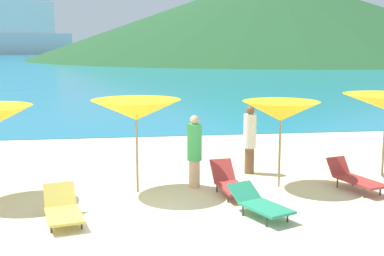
# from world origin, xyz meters

# --- Properties ---
(ground_plane) EXTENTS (50.00, 100.00, 0.30)m
(ground_plane) POSITION_xyz_m (0.00, 10.00, -0.15)
(ground_plane) COLOR beige
(ocean_water) EXTENTS (650.00, 440.00, 0.02)m
(ocean_water) POSITION_xyz_m (0.00, 228.98, 0.01)
(ocean_water) COLOR teal
(ocean_water) RESTS_ON ground_plane
(headland_hill) EXTENTS (118.43, 118.43, 20.70)m
(headland_hill) POSITION_xyz_m (36.99, 113.60, 10.35)
(headland_hill) COLOR #235128
(headland_hill) RESTS_ON ground_plane
(umbrella_2) EXTENTS (2.05, 2.05, 2.11)m
(umbrella_2) POSITION_xyz_m (0.06, 2.10, 1.88)
(umbrella_2) COLOR #9E7F59
(umbrella_2) RESTS_ON ground_plane
(umbrella_3) EXTENTS (1.98, 1.98, 2.02)m
(umbrella_3) POSITION_xyz_m (3.38, 2.11, 1.79)
(umbrella_3) COLOR #9E7F59
(umbrella_3) RESTS_ON ground_plane
(lounge_chair_1) EXTENTS (0.70, 1.57, 0.66)m
(lounge_chair_1) POSITION_xyz_m (2.09, 1.67, 0.28)
(lounge_chair_1) COLOR #A53333
(lounge_chair_1) RESTS_ON ground_plane
(lounge_chair_2) EXTENTS (0.94, 1.59, 0.65)m
(lounge_chair_2) POSITION_xyz_m (5.00, 1.59, 0.29)
(lounge_chair_2) COLOR #A53333
(lounge_chair_2) RESTS_ON ground_plane
(lounge_chair_3) EXTENTS (1.11, 1.54, 0.53)m
(lounge_chair_3) POSITION_xyz_m (2.35, 0.13, 0.27)
(lounge_chair_3) COLOR #268C66
(lounge_chair_3) RESTS_ON ground_plane
(lounge_chair_6) EXTENTS (0.90, 1.45, 0.62)m
(lounge_chair_6) POSITION_xyz_m (-1.40, 0.35, 0.25)
(lounge_chair_6) COLOR #D8BF4C
(lounge_chair_6) RESTS_ON ground_plane
(beachgoer_1) EXTENTS (0.33, 0.33, 1.76)m
(beachgoer_1) POSITION_xyz_m (2.99, 3.40, 0.93)
(beachgoer_1) COLOR brown
(beachgoer_1) RESTS_ON ground_plane
(beachgoer_3) EXTENTS (0.34, 0.34, 1.70)m
(beachgoer_3) POSITION_xyz_m (1.39, 2.30, 0.90)
(beachgoer_3) COLOR #DBAA84
(beachgoer_3) RESTS_ON ground_plane
(cruise_ship) EXTENTS (47.86, 17.63, 21.91)m
(cruise_ship) POSITION_xyz_m (-41.65, 179.12, 8.39)
(cruise_ship) COLOR silver
(cruise_ship) RESTS_ON ocean_water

